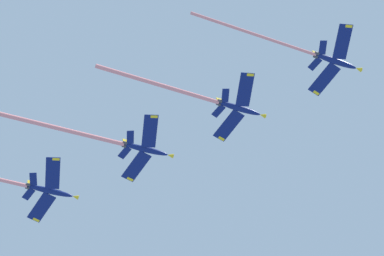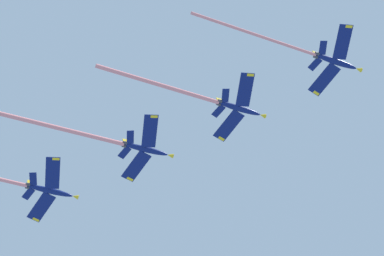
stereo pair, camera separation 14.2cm
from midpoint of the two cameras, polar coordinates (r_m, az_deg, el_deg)
jet_lead at (r=182.52m, az=9.55°, el=5.79°), size 20.19×46.77×9.75m
jet_second at (r=180.86m, az=1.13°, el=2.33°), size 20.19×45.31×10.15m
jet_third at (r=181.75m, az=-7.14°, el=-0.84°), size 20.19×49.67×11.18m
jet_fourth at (r=188.51m, az=-14.77°, el=-3.98°), size 20.20×54.61×10.40m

